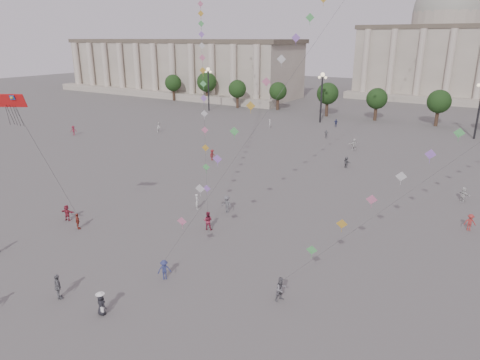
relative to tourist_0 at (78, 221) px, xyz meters
The scene contains 27 objects.
ground 14.96m from the tourist_0, 23.37° to the right, with size 360.00×360.00×0.00m, color #514F4C.
hall_west 107.48m from the tourist_0, 124.86° to the left, with size 84.00×26.22×17.20m.
hall_central 124.78m from the tourist_0, 83.65° to the left, with size 48.30×34.30×35.50m.
tree_row 73.51m from the tourist_0, 79.23° to the left, with size 137.12×5.12×8.00m.
lamp_post_far_west 71.60m from the tourist_0, 116.02° to the left, with size 2.00×0.90×10.65m.
lamp_post_mid_west 64.42m from the tourist_0, 91.15° to the left, with size 2.00×0.90×10.65m.
person_crowd_0 61.49m from the tourist_0, 86.94° to the left, with size 0.94×0.39×1.60m, color navy.
person_crowd_1 44.58m from the tourist_0, 122.51° to the left, with size 0.94×0.73×1.93m, color silver.
person_crowd_2 44.80m from the tourist_0, 143.04° to the left, with size 1.17×0.67×1.82m, color maroon.
person_crowd_4 46.06m from the tourist_0, 74.02° to the left, with size 1.76×0.56×1.90m, color silver.
person_crowd_6 14.81m from the tourist_0, 48.46° to the left, with size 1.21×0.70×1.88m, color #5A5B5E.
person_crowd_7 41.44m from the tourist_0, 42.47° to the left, with size 1.55×0.49×1.67m, color silver.
person_crowd_8 37.60m from the tourist_0, 31.78° to the left, with size 1.08×0.62×1.67m, color #9D2E2A.
person_crowd_10 53.12m from the tourist_0, 98.10° to the left, with size 0.67×0.44×1.85m, color beige.
person_crowd_12 36.99m from the tourist_0, 66.08° to the left, with size 1.49×0.47×1.61m, color #58595D.
person_crowd_13 12.15m from the tourist_0, 57.15° to the left, with size 0.62×0.41×1.70m, color silver.
person_crowd_16 50.63m from the tourist_0, 83.77° to the left, with size 0.88×0.36×1.49m, color slate.
person_crowd_17 27.01m from the tourist_0, 97.18° to the left, with size 1.07×0.62×1.66m, color maroon.
tourist_0 is the anchor object (origin of this frame).
tourist_2 2.74m from the tourist_0, 163.55° to the left, with size 1.52×0.48×1.64m, color #9C2A3D.
tourist_3 11.97m from the tourist_0, 44.09° to the right, with size 1.12×0.47×1.91m, color slate.
kite_flyer_0 12.54m from the tourist_0, 31.81° to the left, with size 0.89×0.69×1.83m, color maroon.
kite_flyer_1 13.37m from the tourist_0, 10.21° to the right, with size 1.03×0.59×1.59m, color navy.
kite_flyer_2 21.95m from the tourist_0, ahead, with size 0.87×0.68×1.79m, color slate.
hat_person 14.91m from the tourist_0, 32.25° to the right, with size 0.76×0.60×1.69m.
dragon_kite 13.12m from the tourist_0, 69.53° to the right, with size 2.18×3.67×13.11m.
kite_train_west 32.13m from the tourist_0, 96.81° to the left, with size 26.05×33.14×56.36m.
Camera 1 is at (19.62, -17.62, 17.54)m, focal length 32.00 mm.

